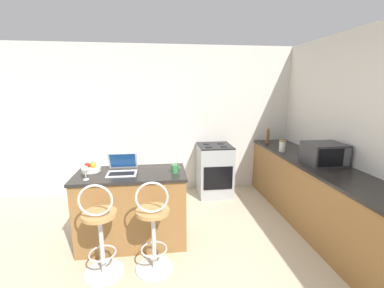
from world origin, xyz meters
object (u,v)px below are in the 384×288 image
(stove_range, at_px, (214,170))
(storage_jar, at_px, (282,146))
(pepper_mill, at_px, (268,136))
(fruit_bowl, at_px, (91,168))
(bar_stool_near, at_px, (100,232))
(laptop, at_px, (122,168))
(mug_green, at_px, (175,169))
(bar_stool_far, at_px, (153,229))
(microwave, at_px, (324,154))
(wine_glass_short, at_px, (85,170))

(stove_range, relative_size, storage_jar, 5.09)
(pepper_mill, relative_size, storage_jar, 1.54)
(pepper_mill, distance_m, fruit_bowl, 3.01)
(pepper_mill, bearing_deg, bar_stool_near, -143.06)
(stove_range, relative_size, fruit_bowl, 4.07)
(laptop, bearing_deg, mug_green, -7.98)
(bar_stool_far, height_order, microwave, microwave)
(laptop, distance_m, mug_green, 0.62)
(bar_stool_near, height_order, microwave, microwave)
(bar_stool_far, xyz_separation_m, laptop, (-0.36, 0.58, 0.48))
(bar_stool_far, distance_m, stove_range, 2.13)
(laptop, height_order, microwave, microwave)
(stove_range, xyz_separation_m, wine_glass_short, (-1.76, -1.48, 0.57))
(microwave, xyz_separation_m, pepper_mill, (-0.21, 1.31, -0.01))
(mug_green, relative_size, fruit_bowl, 0.44)
(bar_stool_far, xyz_separation_m, stove_range, (1.04, 1.86, -0.03))
(laptop, bearing_deg, storage_jar, 17.03)
(microwave, relative_size, mug_green, 4.74)
(bar_stool_far, height_order, fruit_bowl, bar_stool_far)
(bar_stool_near, distance_m, stove_range, 2.43)
(bar_stool_near, distance_m, laptop, 0.77)
(laptop, bearing_deg, pepper_mill, 29.25)
(bar_stool_near, relative_size, microwave, 2.17)
(stove_range, distance_m, wine_glass_short, 2.37)
(storage_jar, bearing_deg, wine_glass_short, -161.27)
(stove_range, height_order, fruit_bowl, fruit_bowl)
(bar_stool_far, distance_m, laptop, 0.83)
(pepper_mill, bearing_deg, fruit_bowl, -155.79)
(microwave, bearing_deg, pepper_mill, 98.97)
(microwave, distance_m, fruit_bowl, 2.95)
(bar_stool_near, bearing_deg, fruit_bowl, 107.65)
(microwave, height_order, pepper_mill, microwave)
(bar_stool_near, xyz_separation_m, bar_stool_far, (0.52, 0.00, 0.00))
(laptop, relative_size, stove_range, 0.37)
(laptop, relative_size, pepper_mill, 1.23)
(wine_glass_short, bearing_deg, bar_stool_near, -62.42)
(microwave, bearing_deg, bar_stool_near, -167.66)
(wine_glass_short, relative_size, storage_jar, 0.89)
(mug_green, relative_size, wine_glass_short, 0.62)
(pepper_mill, height_order, fruit_bowl, pepper_mill)
(bar_stool_far, xyz_separation_m, mug_green, (0.26, 0.49, 0.47))
(bar_stool_far, bearing_deg, stove_range, 60.86)
(bar_stool_near, height_order, pepper_mill, pepper_mill)
(microwave, relative_size, fruit_bowl, 2.10)
(fruit_bowl, distance_m, wine_glass_short, 0.30)
(bar_stool_far, relative_size, storage_jar, 5.69)
(mug_green, xyz_separation_m, wine_glass_short, (-0.98, -0.11, 0.07))
(mug_green, xyz_separation_m, fruit_bowl, (-0.99, 0.18, -0.01))
(laptop, xyz_separation_m, fruit_bowl, (-0.38, 0.09, -0.02))
(fruit_bowl, bearing_deg, laptop, -13.54)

